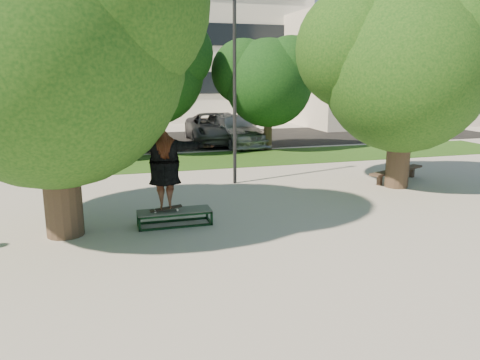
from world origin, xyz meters
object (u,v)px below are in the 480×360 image
object	(u,v)px
tree_right	(402,60)
bench	(397,171)
lamppost	(235,90)
car_silver_b	(234,130)
grind_box	(175,218)
car_silver_a	(98,133)
car_grey	(213,128)
car_dark	(82,137)
tree_left	(45,37)

from	to	relation	value
tree_right	bench	world-z (taller)	tree_right
bench	tree_right	bearing A→B (deg)	-155.34
lamppost	car_silver_b	xyz separation A→B (m)	(2.35, 8.60, -2.38)
grind_box	car_silver_a	distance (m)	13.83
lamppost	car_grey	distance (m)	10.07
bench	car_silver_b	distance (m)	10.37
tree_right	lamppost	bearing A→B (deg)	158.72
car_silver_a	car_dark	xyz separation A→B (m)	(-0.78, -0.93, -0.05)
car_silver_a	car_dark	size ratio (longest dim) A/B	1.04
lamppost	grind_box	size ratio (longest dim) A/B	3.39
grind_box	bench	world-z (taller)	bench
car_dark	car_silver_a	bearing A→B (deg)	41.60
bench	car_silver_a	bearing A→B (deg)	109.17
car_silver_a	car_grey	xyz separation A→B (m)	(6.00, -0.05, 0.06)
grind_box	car_silver_b	distance (m)	13.54
tree_right	car_silver_a	world-z (taller)	tree_right
bench	car_silver_b	world-z (taller)	car_silver_b
grind_box	bench	bearing A→B (deg)	18.27
grind_box	car_silver_a	xyz separation A→B (m)	(-1.84, 13.69, 0.54)
car_dark	tree_left	bearing A→B (deg)	-98.73
grind_box	lamppost	bearing A→B (deg)	56.19
grind_box	car_silver_a	world-z (taller)	car_silver_a
car_dark	lamppost	bearing A→B (deg)	-67.69
tree_left	grind_box	distance (m)	4.99
bench	car_dark	size ratio (longest dim) A/B	0.64
tree_left	bench	xyz separation A→B (m)	(10.79, 2.63, -4.07)
bench	car_dark	distance (m)	14.75
tree_right	car_dark	world-z (taller)	tree_right
lamppost	car_grey	bearing A→B (deg)	81.19
tree_left	bench	bearing A→B (deg)	13.71
lamppost	car_silver_a	size ratio (longest dim) A/B	1.43
car_silver_a	tree_left	bearing A→B (deg)	-101.76
car_dark	bench	bearing A→B (deg)	-51.70
car_silver_b	tree_left	bearing A→B (deg)	-131.60
tree_right	car_dark	distance (m)	15.17
car_dark	car_silver_b	world-z (taller)	car_silver_b
tree_left	car_silver_a	xyz separation A→B (m)	(0.79, 13.63, -3.69)
tree_left	car_grey	size ratio (longest dim) A/B	1.25
tree_left	car_silver_b	size ratio (longest dim) A/B	1.34
tree_left	bench	world-z (taller)	tree_left
tree_left	car_silver_a	world-z (taller)	tree_left
bench	car_grey	size ratio (longest dim) A/B	0.46
lamppost	tree_left	bearing A→B (deg)	-143.58
tree_right	grind_box	world-z (taller)	tree_right
grind_box	car_dark	xyz separation A→B (m)	(-2.62, 12.76, 0.49)
car_dark	car_grey	distance (m)	6.83
car_silver_a	grind_box	bearing A→B (deg)	-90.76
tree_left	grind_box	xyz separation A→B (m)	(2.64, -0.06, -4.23)
grind_box	bench	xyz separation A→B (m)	(8.16, 2.69, 0.16)
grind_box	car_silver_a	size ratio (longest dim) A/B	0.42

